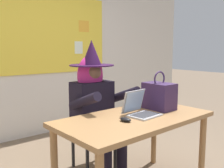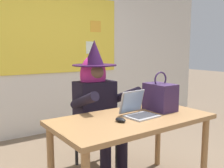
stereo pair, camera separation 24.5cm
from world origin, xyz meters
The scene contains 7 objects.
wall_back_bulletin centered at (0.00, 2.14, 1.34)m, with size 6.54×2.32×2.65m.
desk_main centered at (-0.02, 0.00, 0.64)m, with size 1.42×0.76×0.73m.
chair_at_desk centered at (-0.01, 0.73, 0.51)m, with size 0.46×0.46×0.91m.
person_costumed centered at (-0.02, 0.61, 0.79)m, with size 0.59×0.70×1.42m.
laptop centered at (0.05, 0.01, 0.78)m, with size 0.29×0.29×0.22m.
computer_mouse centered at (-0.20, -0.06, 0.75)m, with size 0.06×0.10×0.03m, color black.
handbag centered at (0.36, 0.06, 0.87)m, with size 0.20×0.30×0.38m.
Camera 2 is at (-1.37, -1.69, 1.33)m, focal length 40.59 mm.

